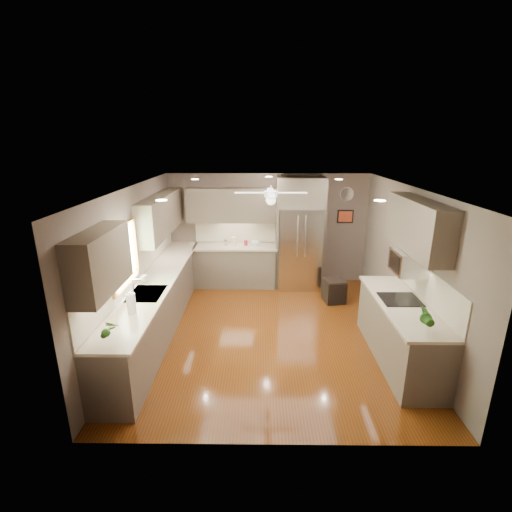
{
  "coord_description": "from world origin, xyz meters",
  "views": [
    {
      "loc": [
        -0.18,
        -5.77,
        3.22
      ],
      "look_at": [
        -0.25,
        0.6,
        1.2
      ],
      "focal_mm": 26.0,
      "sensor_mm": 36.0,
      "label": 1
    }
  ],
  "objects_px": {
    "canister_b": "(226,242)",
    "potted_plant_left": "(108,329)",
    "canister_d": "(246,243)",
    "soap_bottle": "(144,277)",
    "bowl": "(255,245)",
    "stool": "(334,291)",
    "refrigerator": "(300,235)",
    "canister_c": "(234,241)",
    "paper_towel": "(131,303)",
    "potted_plant_right": "(426,317)",
    "microwave": "(408,262)"
  },
  "relations": [
    {
      "from": "potted_plant_left",
      "to": "refrigerator",
      "type": "relative_size",
      "value": 0.13
    },
    {
      "from": "canister_c",
      "to": "paper_towel",
      "type": "distance_m",
      "value": 3.61
    },
    {
      "from": "bowl",
      "to": "potted_plant_left",
      "type": "bearing_deg",
      "value": -112.02
    },
    {
      "from": "canister_d",
      "to": "potted_plant_left",
      "type": "relative_size",
      "value": 0.36
    },
    {
      "from": "soap_bottle",
      "to": "refrigerator",
      "type": "relative_size",
      "value": 0.07
    },
    {
      "from": "bowl",
      "to": "stool",
      "type": "bearing_deg",
      "value": -28.32
    },
    {
      "from": "canister_b",
      "to": "paper_towel",
      "type": "distance_m",
      "value": 3.54
    },
    {
      "from": "canister_d",
      "to": "bowl",
      "type": "distance_m",
      "value": 0.22
    },
    {
      "from": "canister_d",
      "to": "paper_towel",
      "type": "distance_m",
      "value": 3.69
    },
    {
      "from": "refrigerator",
      "to": "microwave",
      "type": "distance_m",
      "value": 3.03
    },
    {
      "from": "soap_bottle",
      "to": "canister_d",
      "type": "bearing_deg",
      "value": 54.95
    },
    {
      "from": "soap_bottle",
      "to": "paper_towel",
      "type": "height_order",
      "value": "paper_towel"
    },
    {
      "from": "bowl",
      "to": "stool",
      "type": "distance_m",
      "value": 2.0
    },
    {
      "from": "bowl",
      "to": "stool",
      "type": "xyz_separation_m",
      "value": [
        1.64,
        -0.88,
        -0.73
      ]
    },
    {
      "from": "canister_c",
      "to": "microwave",
      "type": "relative_size",
      "value": 0.34
    },
    {
      "from": "canister_d",
      "to": "stool",
      "type": "xyz_separation_m",
      "value": [
        1.85,
        -0.93,
        -0.76
      ]
    },
    {
      "from": "soap_bottle",
      "to": "paper_towel",
      "type": "relative_size",
      "value": 0.59
    },
    {
      "from": "potted_plant_right",
      "to": "paper_towel",
      "type": "bearing_deg",
      "value": 173.69
    },
    {
      "from": "potted_plant_right",
      "to": "microwave",
      "type": "height_order",
      "value": "microwave"
    },
    {
      "from": "canister_b",
      "to": "potted_plant_left",
      "type": "height_order",
      "value": "potted_plant_left"
    },
    {
      "from": "canister_d",
      "to": "soap_bottle",
      "type": "relative_size",
      "value": 0.66
    },
    {
      "from": "refrigerator",
      "to": "paper_towel",
      "type": "bearing_deg",
      "value": -128.3
    },
    {
      "from": "canister_c",
      "to": "stool",
      "type": "height_order",
      "value": "canister_c"
    },
    {
      "from": "canister_c",
      "to": "refrigerator",
      "type": "xyz_separation_m",
      "value": [
        1.46,
        -0.09,
        0.16
      ]
    },
    {
      "from": "canister_b",
      "to": "stool",
      "type": "xyz_separation_m",
      "value": [
        2.3,
        -0.93,
        -0.77
      ]
    },
    {
      "from": "stool",
      "to": "soap_bottle",
      "type": "bearing_deg",
      "value": -158.64
    },
    {
      "from": "canister_d",
      "to": "potted_plant_right",
      "type": "xyz_separation_m",
      "value": [
        2.38,
        -3.82,
        0.11
      ]
    },
    {
      "from": "stool",
      "to": "potted_plant_left",
      "type": "bearing_deg",
      "value": -135.64
    },
    {
      "from": "canister_b",
      "to": "microwave",
      "type": "relative_size",
      "value": 0.26
    },
    {
      "from": "potted_plant_right",
      "to": "refrigerator",
      "type": "height_order",
      "value": "refrigerator"
    },
    {
      "from": "bowl",
      "to": "soap_bottle",
      "type": "bearing_deg",
      "value": -129.04
    },
    {
      "from": "canister_d",
      "to": "soap_bottle",
      "type": "height_order",
      "value": "soap_bottle"
    },
    {
      "from": "paper_towel",
      "to": "refrigerator",
      "type": "bearing_deg",
      "value": 51.7
    },
    {
      "from": "canister_c",
      "to": "potted_plant_left",
      "type": "distance_m",
      "value": 4.34
    },
    {
      "from": "canister_d",
      "to": "potted_plant_left",
      "type": "xyz_separation_m",
      "value": [
        -1.45,
        -4.15,
        0.1
      ]
    },
    {
      "from": "soap_bottle",
      "to": "paper_towel",
      "type": "bearing_deg",
      "value": -81.99
    },
    {
      "from": "potted_plant_right",
      "to": "refrigerator",
      "type": "relative_size",
      "value": 0.14
    },
    {
      "from": "paper_towel",
      "to": "canister_c",
      "type": "bearing_deg",
      "value": 71.15
    },
    {
      "from": "canister_c",
      "to": "canister_d",
      "type": "distance_m",
      "value": 0.27
    },
    {
      "from": "refrigerator",
      "to": "stool",
      "type": "relative_size",
      "value": 5.15
    },
    {
      "from": "potted_plant_left",
      "to": "paper_towel",
      "type": "relative_size",
      "value": 1.06
    },
    {
      "from": "soap_bottle",
      "to": "stool",
      "type": "distance_m",
      "value": 3.78
    },
    {
      "from": "potted_plant_right",
      "to": "potted_plant_left",
      "type": "bearing_deg",
      "value": -174.98
    },
    {
      "from": "bowl",
      "to": "canister_d",
      "type": "bearing_deg",
      "value": 167.75
    },
    {
      "from": "canister_c",
      "to": "stool",
      "type": "relative_size",
      "value": 0.39
    },
    {
      "from": "refrigerator",
      "to": "stool",
      "type": "xyz_separation_m",
      "value": [
        0.66,
        -0.86,
        -0.95
      ]
    },
    {
      "from": "potted_plant_right",
      "to": "refrigerator",
      "type": "bearing_deg",
      "value": 107.64
    },
    {
      "from": "stool",
      "to": "canister_c",
      "type": "bearing_deg",
      "value": 155.85
    },
    {
      "from": "paper_towel",
      "to": "canister_d",
      "type": "bearing_deg",
      "value": 67.03
    },
    {
      "from": "canister_b",
      "to": "paper_towel",
      "type": "xyz_separation_m",
      "value": [
        -0.99,
        -3.4,
        0.07
      ]
    }
  ]
}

